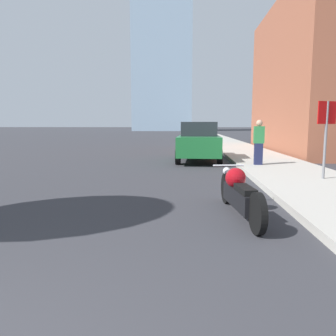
# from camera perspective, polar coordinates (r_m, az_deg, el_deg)

# --- Properties ---
(sidewalk) EXTENTS (2.89, 240.00, 0.15)m
(sidewalk) POSITION_cam_1_polar(r_m,az_deg,el_deg) (41.27, 8.10, 5.37)
(sidewalk) COLOR #B2ADA3
(sidewalk) RESTS_ON ground_plane
(distant_tower) EXTENTS (14.97, 14.97, 64.67)m
(distant_tower) POSITION_cam_1_polar(r_m,az_deg,el_deg) (94.31, -0.80, 26.59)
(distant_tower) COLOR #8CA5BC
(distant_tower) RESTS_ON ground_plane
(motorcycle) EXTENTS (0.62, 2.57, 0.83)m
(motorcycle) POSITION_cam_1_polar(r_m,az_deg,el_deg) (5.96, 12.21, -4.25)
(motorcycle) COLOR black
(motorcycle) RESTS_ON ground_plane
(parked_car_green) EXTENTS (1.98, 4.49, 1.72)m
(parked_car_green) POSITION_cam_1_polar(r_m,az_deg,el_deg) (14.57, 5.40, 4.61)
(parked_car_green) COLOR #1E6B33
(parked_car_green) RESTS_ON ground_plane
(parked_car_silver) EXTENTS (2.11, 4.62, 1.65)m
(parked_car_silver) POSITION_cam_1_polar(r_m,az_deg,el_deg) (26.05, 4.63, 5.84)
(parked_car_silver) COLOR #BCBCC1
(parked_car_silver) RESTS_ON ground_plane
(parked_car_white) EXTENTS (2.08, 4.51, 1.71)m
(parked_car_white) POSITION_cam_1_polar(r_m,az_deg,el_deg) (38.25, 4.66, 6.42)
(parked_car_white) COLOR silver
(parked_car_white) RESTS_ON ground_plane
(stop_sign) EXTENTS (0.57, 0.26, 2.08)m
(stop_sign) POSITION_cam_1_polar(r_m,az_deg,el_deg) (9.77, 25.85, 6.57)
(stop_sign) COLOR slate
(stop_sign) RESTS_ON sidewalk
(pedestrian) EXTENTS (0.36, 0.23, 1.63)m
(pedestrian) POSITION_cam_1_polar(r_m,az_deg,el_deg) (12.40, 15.53, 4.39)
(pedestrian) COLOR #1E2347
(pedestrian) RESTS_ON sidewalk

